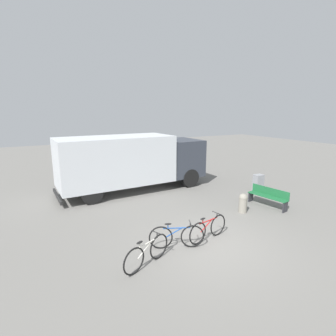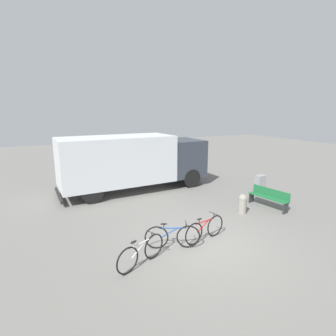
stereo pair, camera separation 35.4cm
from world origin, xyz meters
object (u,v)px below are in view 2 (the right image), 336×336
object	(u,v)px
park_bench	(269,197)
utility_box	(260,183)
bicycle_far	(205,229)
delivery_truck	(133,160)
bollard_near_bench	(243,203)
bicycle_near	(141,252)
bicycle_middle	(172,236)

from	to	relation	value
park_bench	utility_box	xyz separation A→B (m)	(1.40, 1.91, -0.04)
bicycle_far	delivery_truck	bearing A→B (deg)	80.63
park_bench	bollard_near_bench	size ratio (longest dim) A/B	2.25
bicycle_near	utility_box	size ratio (longest dim) A/B	1.83
bollard_near_bench	bicycle_near	bearing A→B (deg)	-161.72
bollard_near_bench	utility_box	world-z (taller)	utility_box
delivery_truck	utility_box	size ratio (longest dim) A/B	9.01
bollard_near_bench	park_bench	bearing A→B (deg)	0.38
bicycle_far	utility_box	world-z (taller)	utility_box
utility_box	bicycle_far	bearing A→B (deg)	-150.73
park_bench	bicycle_near	size ratio (longest dim) A/B	1.15
delivery_truck	bicycle_far	distance (m)	6.64
park_bench	bollard_near_bench	world-z (taller)	park_bench
park_bench	bicycle_near	xyz separation A→B (m)	(-6.70, -1.72, -0.09)
delivery_truck	park_bench	distance (m)	7.01
delivery_truck	bollard_near_bench	world-z (taller)	delivery_truck
bicycle_far	bollard_near_bench	distance (m)	3.04
delivery_truck	bollard_near_bench	xyz separation A→B (m)	(2.98, -5.24, -1.21)
bicycle_near	bollard_near_bench	world-z (taller)	bicycle_near
bicycle_near	utility_box	xyz separation A→B (m)	(8.11, 3.63, 0.05)
bicycle_near	bicycle_middle	world-z (taller)	same
park_bench	bicycle_near	bearing A→B (deg)	95.85
bicycle_middle	bicycle_far	xyz separation A→B (m)	(1.21, -0.02, 0.00)
bicycle_near	bicycle_middle	bearing A→B (deg)	-1.92
bicycle_far	park_bench	bearing A→B (deg)	5.31
delivery_truck	bicycle_far	world-z (taller)	delivery_truck
park_bench	bicycle_near	distance (m)	6.92
park_bench	utility_box	bearing A→B (deg)	-44.84
delivery_truck	bicycle_middle	size ratio (longest dim) A/B	4.96
park_bench	bicycle_middle	xyz separation A→B (m)	(-5.50, -1.26, -0.09)
delivery_truck	bollard_near_bench	distance (m)	6.15
delivery_truck	bicycle_middle	xyz separation A→B (m)	(-0.99, -6.50, -1.27)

